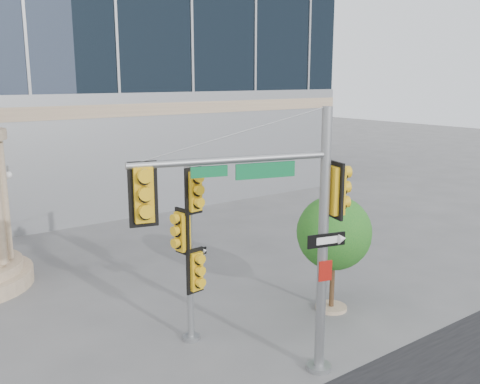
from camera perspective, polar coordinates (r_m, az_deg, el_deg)
ground at (r=14.41m, az=4.64°, el=-15.66°), size 120.00×120.00×0.00m
main_signal_pole at (r=11.38m, az=4.15°, el=-2.78°), size 4.64×1.62×6.11m
secondary_signal_pole at (r=13.39m, az=-5.34°, el=-5.17°), size 0.84×0.61×4.66m
street_tree at (r=15.66m, az=10.04°, el=-4.59°), size 2.20×2.15×3.43m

